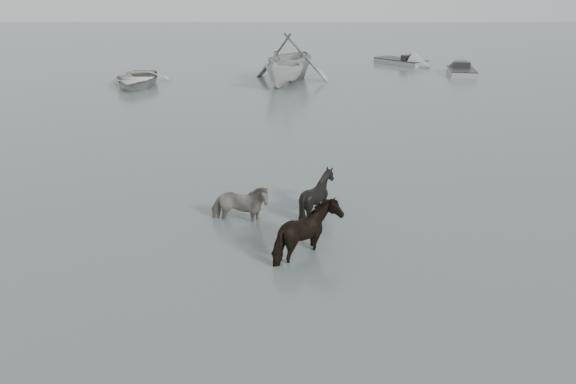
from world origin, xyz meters
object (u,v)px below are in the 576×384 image
Objects in this scene: pony_pinto at (239,197)px; pony_black at (317,187)px; rowboat_lead at (136,77)px; pony_dark at (309,226)px.

pony_pinto is 2.14m from pony_black.
pony_pinto is 0.32× the size of rowboat_lead.
pony_pinto is at bearing -71.68° from rowboat_lead.
pony_dark is at bearing -69.50° from rowboat_lead.
pony_dark reaches higher than pony_black.
pony_pinto reaches higher than rowboat_lead.
pony_black is 21.35m from rowboat_lead.
rowboat_lead is at bearing 12.69° from pony_black.
pony_black is at bearing -66.43° from pony_pinto.
pony_pinto is at bearing 91.99° from pony_black.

